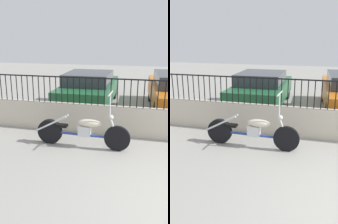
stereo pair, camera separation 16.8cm
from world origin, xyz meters
TOP-DOWN VIEW (x-y plane):
  - motorcycle_blue at (-2.49, 1.82)m, footprint 2.26×0.52m
  - car_green at (-3.07, 5.54)m, footprint 1.82×4.06m

SIDE VIEW (x-z plane):
  - motorcycle_blue at x=-2.49m, z-range -0.28..1.04m
  - car_green at x=-3.07m, z-range 0.02..1.27m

